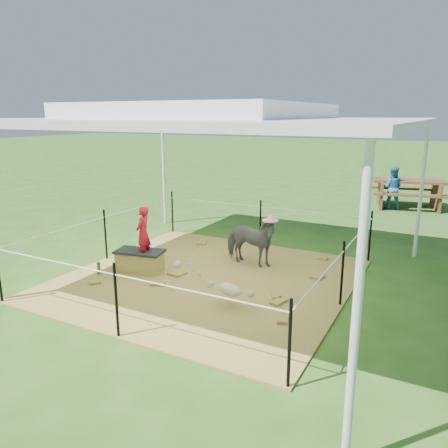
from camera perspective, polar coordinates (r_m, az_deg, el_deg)
The scene contains 13 objects.
ground at distance 7.51m, azimuth -2.16°, elevation -7.30°, with size 90.00×90.00×0.00m, color #2D5919.
hay_patch at distance 7.50m, azimuth -2.16°, elevation -7.19°, with size 4.60×4.60×0.03m, color brown.
canopy_tent at distance 6.99m, azimuth -2.37°, elevation 13.71°, with size 6.30×6.30×2.90m.
rope_fence at distance 7.30m, azimuth -2.20°, elevation -2.59°, with size 4.54×4.54×1.00m.
straw_bale at distance 7.89m, azimuth -10.91°, elevation -4.90°, with size 0.78×0.39×0.35m, color olive.
dark_cloth at distance 7.83m, azimuth -10.97°, elevation -3.54°, with size 0.84×0.44×0.04m, color black.
woman at distance 7.64m, azimuth -10.54°, elevation -0.45°, with size 0.34×0.23×0.94m, color red.
green_bottle at distance 7.94m, azimuth -16.04°, elevation -5.57°, with size 0.06×0.06×0.22m, color #1C8033.
pony at distance 7.99m, azimuth 3.38°, elevation -2.27°, with size 0.49×1.08×0.92m, color #454549.
pink_hat at distance 7.86m, azimuth 3.44°, elevation 1.40°, with size 0.28×0.28×0.13m, color pink.
foal at distance 6.36m, azimuth 0.75°, elevation -8.28°, with size 1.03×0.57×0.57m, color #C5B490, non-canonical shape.
picnic_table_near at distance 14.27m, azimuth 22.87°, elevation 3.66°, with size 2.02×1.46×0.84m, color #502E1B.
distant_person at distance 13.86m, azimuth 21.09°, elevation 4.45°, with size 0.62×0.48×1.27m, color teal.
Camera 1 is at (3.51, -6.04, 2.74)m, focal length 35.00 mm.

